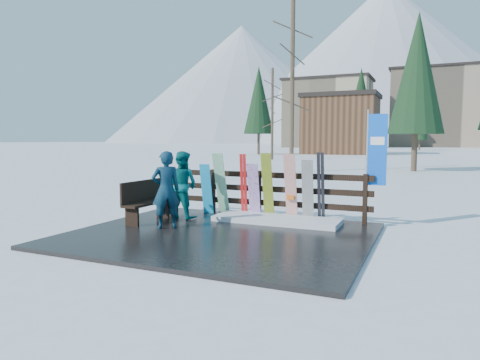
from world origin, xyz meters
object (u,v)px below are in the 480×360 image
at_px(snowboard_2, 268,186).
at_px(snowboard_5, 291,187).
at_px(snowboard_4, 308,191).
at_px(bench, 145,200).
at_px(snowboard_3, 254,190).
at_px(person_front, 166,190).
at_px(rental_flag, 375,154).
at_px(snowboard_0, 207,189).
at_px(snowboard_1, 221,184).
at_px(person_back, 182,185).

relative_size(snowboard_2, snowboard_5, 1.00).
bearing_deg(snowboard_5, snowboard_4, -0.00).
distance_m(bench, snowboard_3, 2.63).
distance_m(snowboard_5, person_front, 2.97).
relative_size(bench, snowboard_3, 1.10).
bearing_deg(snowboard_5, rental_flag, 8.19).
bearing_deg(rental_flag, snowboard_2, -173.74).
distance_m(bench, snowboard_5, 3.45).
bearing_deg(snowboard_0, snowboard_5, 0.00).
xyz_separation_m(snowboard_0, snowboard_4, (2.69, 0.00, 0.08)).
bearing_deg(bench, snowboard_0, 62.37).
relative_size(snowboard_1, rental_flag, 0.63).
bearing_deg(rental_flag, snowboard_1, -175.86).
height_order(snowboard_3, rental_flag, rental_flag).
bearing_deg(person_back, snowboard_2, -149.48).
bearing_deg(snowboard_1, person_back, -128.54).
bearing_deg(snowboard_2, snowboard_3, 180.00).
xyz_separation_m(bench, person_back, (0.57, 0.72, 0.31)).
height_order(snowboard_0, person_front, person_front).
distance_m(snowboard_3, snowboard_4, 1.37).
relative_size(bench, snowboard_4, 1.02).
xyz_separation_m(bench, snowboard_4, (3.50, 1.54, 0.21)).
distance_m(snowboard_0, snowboard_1, 0.44).
bearing_deg(person_front, snowboard_5, 178.27).
height_order(snowboard_5, person_front, person_front).
distance_m(snowboard_3, person_front, 2.35).
distance_m(snowboard_0, rental_flag, 4.27).
relative_size(snowboard_1, snowboard_5, 1.01).
bearing_deg(snowboard_2, rental_flag, 6.26).
distance_m(bench, rental_flag, 5.39).
height_order(bench, snowboard_1, snowboard_1).
bearing_deg(bench, person_back, 51.47).
xyz_separation_m(snowboard_3, snowboard_5, (0.95, 0.00, 0.13)).
distance_m(bench, snowboard_0, 1.74).
bearing_deg(snowboard_0, rental_flag, 3.72).
bearing_deg(snowboard_2, snowboard_1, 180.00).
height_order(snowboard_0, snowboard_4, snowboard_4).
distance_m(snowboard_0, person_back, 0.87).
xyz_separation_m(snowboard_0, snowboard_1, (0.42, 0.00, 0.14)).
bearing_deg(snowboard_2, snowboard_4, 0.00).
bearing_deg(snowboard_1, snowboard_2, -0.00).
xyz_separation_m(snowboard_0, person_back, (-0.23, -0.82, 0.17)).
distance_m(snowboard_3, snowboard_5, 0.96).
bearing_deg(bench, snowboard_4, 23.72).
relative_size(snowboard_4, rental_flag, 0.56).
xyz_separation_m(snowboard_3, person_front, (-1.25, -1.99, 0.17)).
height_order(snowboard_5, person_back, person_back).
distance_m(rental_flag, person_front, 4.72).
height_order(bench, snowboard_4, snowboard_4).
xyz_separation_m(snowboard_1, person_front, (-0.34, -1.99, 0.05)).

